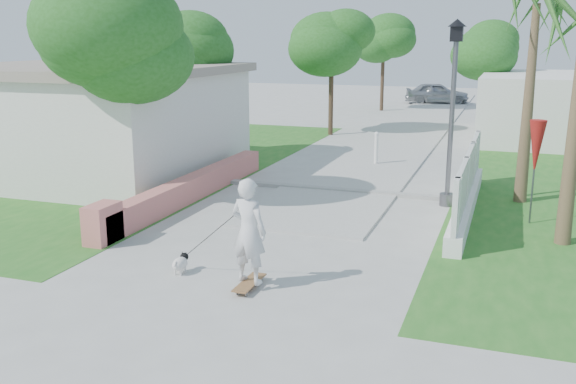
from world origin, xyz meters
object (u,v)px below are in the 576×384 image
at_px(bollard, 376,147).
at_px(patio_umbrella, 536,149).
at_px(skateboarder, 231,234).
at_px(street_lamp, 452,107).
at_px(parked_car, 437,93).
at_px(dog, 181,263).

bearing_deg(bollard, patio_umbrella, -50.09).
bearing_deg(patio_umbrella, skateboarder, -131.21).
distance_m(bollard, patio_umbrella, 7.25).
bearing_deg(street_lamp, parked_car, 97.18).
relative_size(street_lamp, bollard, 4.07).
relative_size(bollard, parked_car, 0.28).
bearing_deg(skateboarder, patio_umbrella, -119.43).
bearing_deg(dog, parked_car, 86.60).
height_order(street_lamp, skateboarder, street_lamp).
distance_m(patio_umbrella, dog, 8.01).
relative_size(dog, parked_car, 0.13).
bearing_deg(parked_car, dog, 168.19).
bearing_deg(dog, skateboarder, -10.16).
bearing_deg(dog, street_lamp, 56.07).
bearing_deg(bollard, parked_car, 91.38).
relative_size(street_lamp, skateboarder, 2.40).
distance_m(dog, parked_car, 31.76).
height_order(street_lamp, patio_umbrella, street_lamp).
distance_m(street_lamp, dog, 7.75).
xyz_separation_m(street_lamp, bollard, (-2.70, 4.50, -1.84)).
bearing_deg(skateboarder, dog, 3.76).
xyz_separation_m(patio_umbrella, skateboarder, (-4.77, -5.45, -0.82)).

